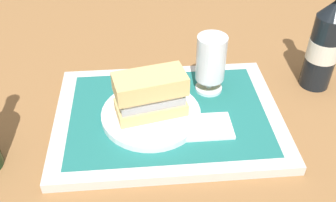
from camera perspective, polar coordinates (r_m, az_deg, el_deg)
name	(u,v)px	position (r m, az deg, el deg)	size (l,w,h in m)	color
ground_plane	(168,120)	(0.76, 0.00, -2.92)	(3.00, 3.00, 0.00)	olive
tray	(168,117)	(0.75, 0.00, -2.36)	(0.44, 0.32, 0.02)	silver
placemat	(168,113)	(0.75, 0.00, -1.75)	(0.38, 0.27, 0.00)	#1E6B66
plate	(151,114)	(0.73, -2.54, -2.02)	(0.19, 0.19, 0.01)	white
sandwich	(152,94)	(0.70, -2.39, 1.12)	(0.14, 0.09, 0.08)	tan
beer_glass	(211,62)	(0.77, 6.42, 5.81)	(0.06, 0.06, 0.12)	silver
napkin_folded	(208,127)	(0.72, 5.98, -3.82)	(0.09, 0.07, 0.01)	white
beer_bottle	(325,43)	(0.86, 22.45, 7.96)	(0.07, 0.07, 0.27)	black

